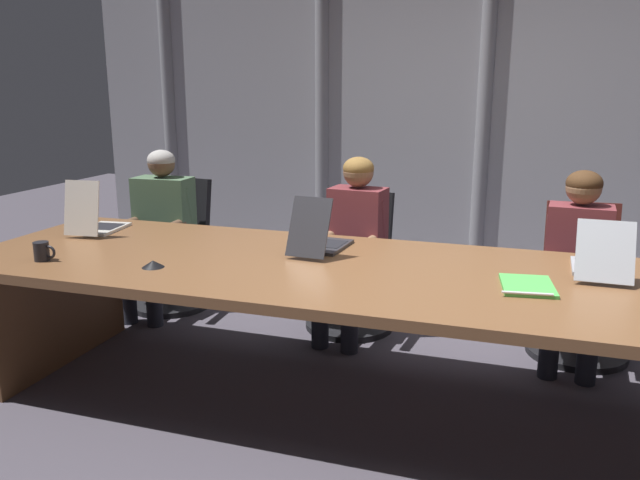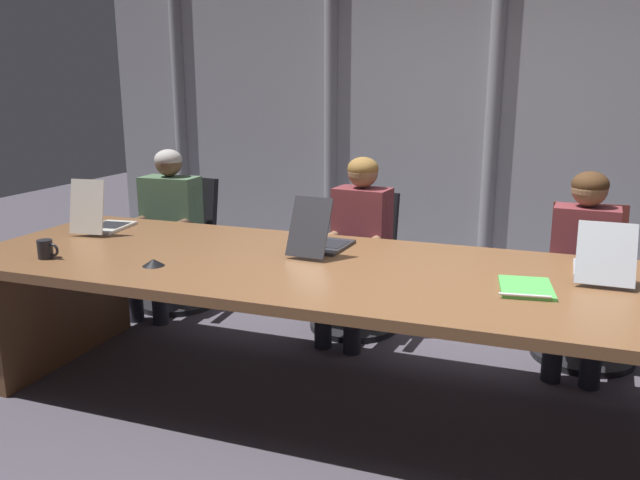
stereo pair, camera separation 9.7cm
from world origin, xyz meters
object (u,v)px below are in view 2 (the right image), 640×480
office_chair_left_mid (357,278)px  office_chair_left_end (180,258)px  person_left_mid (357,238)px  spiral_notepad (526,288)px  office_chair_center (586,302)px  conference_mic_left_side (153,262)px  laptop_left_end (102,221)px  person_left_end (166,221)px  laptop_center (603,265)px  laptop_left_mid (322,240)px  person_center (583,259)px  coffee_mug_near (46,249)px

office_chair_left_mid → office_chair_left_end: bearing=-85.0°
office_chair_left_mid → person_left_mid: bearing=19.8°
office_chair_left_end → spiral_notepad: bearing=74.5°
office_chair_center → conference_mic_left_side: 2.55m
office_chair_left_end → office_chair_left_mid: bearing=99.8°
laptop_left_end → person_left_end: (-0.03, 0.72, -0.15)m
laptop_center → conference_mic_left_side: bearing=106.7°
conference_mic_left_side → spiral_notepad: 1.76m
laptop_left_mid → person_center: 1.52m
spiral_notepad → person_center: bearing=67.4°
laptop_left_end → laptop_left_mid: bearing=-95.9°
laptop_left_mid → laptop_center: bearing=-85.5°
laptop_left_mid → office_chair_left_end: 1.75m
office_chair_center → coffee_mug_near: bearing=-64.6°
person_left_end → coffee_mug_near: (0.17, -1.34, 0.14)m
person_center → conference_mic_left_side: bearing=-53.8°
laptop_left_mid → office_chair_left_end: (-1.45, 0.87, -0.46)m
conference_mic_left_side → person_left_mid: bearing=62.3°
laptop_left_mid → laptop_center: 1.39m
conference_mic_left_side → person_center: bearing=32.1°
conference_mic_left_side → coffee_mug_near: bearing=-173.4°
person_center → office_chair_center: bearing=165.9°
office_chair_center → spiral_notepad: office_chair_center is taller
laptop_left_mid → person_left_end: person_left_end is taller
office_chair_center → coffee_mug_near: office_chair_center is taller
laptop_center → person_left_end: (-2.84, 0.70, -0.14)m
laptop_center → person_left_end: 2.93m
person_left_mid → coffee_mug_near: (-1.26, -1.34, 0.14)m
laptop_center → office_chair_left_end: (-2.83, 0.86, -0.46)m
laptop_left_mid → conference_mic_left_side: (-0.68, -0.56, -0.04)m
office_chair_left_end → coffee_mug_near: 1.57m
laptop_center → person_center: size_ratio=0.40×
office_chair_left_end → person_left_end: person_left_end is taller
laptop_center → office_chair_left_end: laptop_center is taller
person_left_mid → conference_mic_left_side: bearing=-21.7°
office_chair_left_end → person_center: person_center is taller
laptop_left_end → office_chair_center: laptop_left_end is taller
laptop_left_mid → person_left_end: size_ratio=0.41×
laptop_left_mid → coffee_mug_near: size_ratio=3.90×
office_chair_left_mid → office_chair_center: (1.44, 0.00, 0.00)m
laptop_center → conference_mic_left_side: laptop_center is taller
office_chair_left_mid → conference_mic_left_side: (-0.63, -1.42, 0.43)m
person_left_mid → laptop_center: bearing=69.5°
office_chair_left_end → person_left_mid: 1.48m
person_left_end → person_left_mid: size_ratio=1.00×
person_center → coffee_mug_near: bearing=-58.9°
office_chair_left_end → person_left_end: 0.35m
office_chair_left_end → laptop_left_mid: bearing=69.0°
spiral_notepad → person_left_mid: bearing=128.6°
office_chair_center → person_left_mid: size_ratio=0.78×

